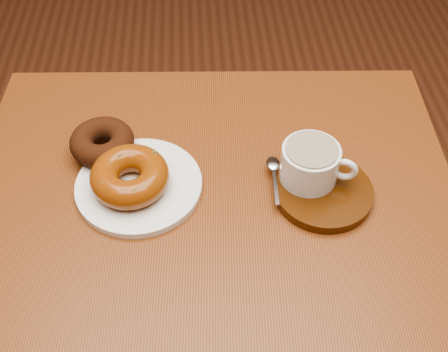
{
  "coord_description": "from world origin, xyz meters",
  "views": [
    {
      "loc": [
        -0.17,
        -0.69,
        1.46
      ],
      "look_at": [
        -0.14,
        -0.08,
        0.78
      ],
      "focal_mm": 45.0,
      "sensor_mm": 36.0,
      "label": 1
    }
  ],
  "objects": [
    {
      "name": "donut_plate",
      "position": [
        -0.28,
        -0.08,
        0.76
      ],
      "size": [
        0.21,
        0.21,
        0.01
      ],
      "primitive_type": "cylinder",
      "rotation": [
        0.0,
        0.0,
        -0.03
      ],
      "color": "white",
      "rests_on": "cafe_table"
    },
    {
      "name": "ground",
      "position": [
        0.0,
        0.0,
        0.0
      ],
      "size": [
        6.0,
        6.0,
        0.0
      ],
      "primitive_type": "plane",
      "color": "brown",
      "rests_on": "ground"
    },
    {
      "name": "teaspoon",
      "position": [
        -0.06,
        -0.07,
        0.78
      ],
      "size": [
        0.02,
        0.1,
        0.01
      ],
      "rotation": [
        0.0,
        0.0,
        -0.04
      ],
      "color": "silver",
      "rests_on": "saucer"
    },
    {
      "name": "donut_cinnamon",
      "position": [
        -0.34,
        -0.0,
        0.79
      ],
      "size": [
        0.14,
        0.14,
        0.04
      ],
      "primitive_type": "torus",
      "rotation": [
        0.0,
        0.0,
        0.32
      ],
      "color": "#37180B",
      "rests_on": "donut_plate"
    },
    {
      "name": "donut_caramel",
      "position": [
        -0.29,
        -0.09,
        0.79
      ],
      "size": [
        0.17,
        0.17,
        0.05
      ],
      "rotation": [
        0.0,
        0.0,
        -0.39
      ],
      "color": "#843E0E",
      "rests_on": "donut_plate"
    },
    {
      "name": "coffee_cup",
      "position": [
        -0.0,
        -0.09,
        0.81
      ],
      "size": [
        0.12,
        0.09,
        0.07
      ],
      "rotation": [
        0.0,
        0.0,
        -0.35
      ],
      "color": "white",
      "rests_on": "saucer"
    },
    {
      "name": "cafe_table",
      "position": [
        -0.16,
        -0.08,
        0.64
      ],
      "size": [
        0.83,
        0.64,
        0.76
      ],
      "rotation": [
        0.0,
        0.0,
        -0.05
      ],
      "color": "brown",
      "rests_on": "ground"
    },
    {
      "name": "saucer",
      "position": [
        0.02,
        -0.11,
        0.76
      ],
      "size": [
        0.2,
        0.2,
        0.02
      ],
      "primitive_type": "cylinder",
      "rotation": [
        0.0,
        0.0,
        0.28
      ],
      "color": "#3C1C08",
      "rests_on": "cafe_table"
    }
  ]
}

